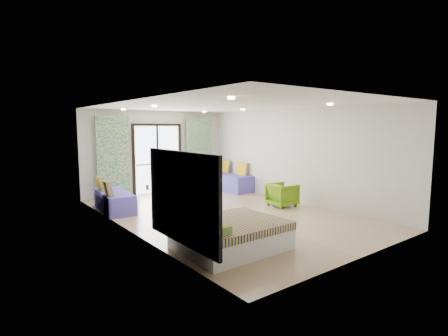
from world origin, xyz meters
TOP-DOWN VIEW (x-y plane):
  - floor at (0.00, 0.00)m, footprint 5.00×7.50m
  - ceiling at (0.00, 0.00)m, footprint 5.00×7.50m
  - wall_back at (0.00, 3.75)m, footprint 5.00×0.01m
  - wall_front at (0.00, -3.75)m, footprint 5.00×0.01m
  - wall_left at (-2.50, 0.00)m, footprint 0.01×7.50m
  - wall_right at (2.50, 0.00)m, footprint 0.01×7.50m
  - balcony_door at (0.00, 3.72)m, footprint 1.76×0.08m
  - balcony_rail at (0.00, 3.73)m, footprint 1.52×0.03m
  - curtain_left at (-1.55, 3.57)m, footprint 1.00×0.10m
  - curtain_right at (1.55, 3.57)m, footprint 1.00×0.10m
  - downlight_a at (-1.40, -2.00)m, footprint 0.12×0.12m
  - downlight_b at (1.40, -2.00)m, footprint 0.12×0.12m
  - downlight_c at (-1.40, 1.00)m, footprint 0.12×0.12m
  - downlight_d at (1.40, 1.00)m, footprint 0.12×0.12m
  - downlight_e at (-1.40, 3.00)m, footprint 0.12×0.12m
  - downlight_f at (1.40, 3.00)m, footprint 0.12×0.12m
  - headboard at (-2.46, -2.07)m, footprint 0.06×2.10m
  - switch_plate at (-2.47, -0.82)m, footprint 0.02×0.10m
  - bed at (-1.47, -2.07)m, footprint 1.81×1.48m
  - daybed_left at (-2.12, 2.03)m, footprint 0.88×1.84m
  - daybed_right at (2.12, 2.63)m, footprint 0.83×2.01m
  - coffee_table at (0.04, 1.71)m, footprint 0.60×0.60m
  - vase at (0.05, 1.71)m, footprint 0.19×0.20m
  - armchair at (1.76, -0.28)m, footprint 0.70×0.74m

SIDE VIEW (x-z plane):
  - floor at x=0.00m, z-range -0.01..0.01m
  - bed at x=-1.47m, z-range -0.05..0.57m
  - daybed_left at x=-2.12m, z-range -0.17..0.71m
  - daybed_right at x=2.12m, z-range -0.19..0.79m
  - coffee_table at x=0.04m, z-range 0.01..0.65m
  - armchair at x=1.76m, z-range 0.00..0.70m
  - vase at x=0.05m, z-range 0.37..0.55m
  - balcony_rail at x=0.00m, z-range 0.93..0.97m
  - headboard at x=-2.46m, z-range 0.30..1.80m
  - switch_plate at x=-2.47m, z-range 1.00..1.10m
  - curtain_left at x=-1.55m, z-range 0.00..2.50m
  - curtain_right at x=1.55m, z-range 0.00..2.50m
  - balcony_door at x=0.00m, z-range 0.12..2.40m
  - wall_back at x=0.00m, z-range 0.00..2.70m
  - wall_front at x=0.00m, z-range 0.00..2.70m
  - wall_left at x=-2.50m, z-range 0.00..2.70m
  - wall_right at x=2.50m, z-range 0.00..2.70m
  - downlight_a at x=-1.40m, z-range 2.66..2.68m
  - downlight_b at x=1.40m, z-range 2.66..2.68m
  - downlight_c at x=-1.40m, z-range 2.66..2.68m
  - downlight_d at x=1.40m, z-range 2.66..2.68m
  - downlight_e at x=-1.40m, z-range 2.66..2.68m
  - downlight_f at x=1.40m, z-range 2.66..2.68m
  - ceiling at x=0.00m, z-range 2.70..2.71m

